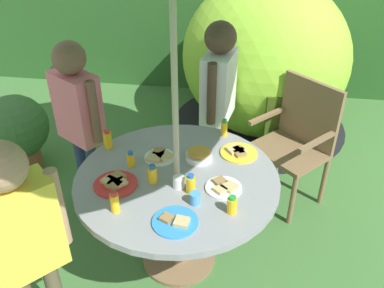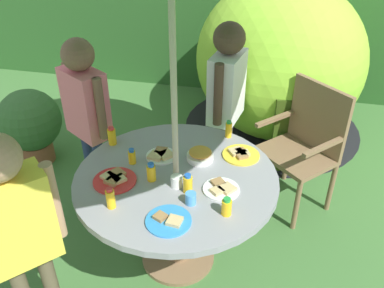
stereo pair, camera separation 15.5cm
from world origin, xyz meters
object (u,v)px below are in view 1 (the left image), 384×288
dome_tent (264,57)px  juice_bottle_spot_a (191,184)px  juice_bottle_spot_b (224,128)px  juice_bottle_center_front (131,159)px  child_in_pink_shirt (78,108)px  plate_front_edge (238,152)px  garden_table (177,194)px  cup_far (179,182)px  juice_bottle_center_back (115,202)px  juice_bottle_near_right (108,139)px  wooden_chair (298,136)px  snack_bowl (199,155)px  child_in_white_shirt (219,87)px  child_in_yellow_shirt (21,230)px  plate_far_right (160,156)px  cup_near (195,198)px  plate_mid_right (224,187)px  potted_plant (17,130)px  plate_near_left (175,221)px  juice_bottle_mid_left (232,205)px  plate_back_edge (115,183)px  juice_bottle_far_left (153,174)px

dome_tent → juice_bottle_spot_a: bearing=-117.3°
juice_bottle_spot_b → juice_bottle_center_front: bearing=-141.0°
child_in_pink_shirt → plate_front_edge: child_in_pink_shirt is taller
garden_table → cup_far: size_ratio=17.54×
juice_bottle_center_back → juice_bottle_near_right: bearing=111.2°
wooden_chair → snack_bowl: (-0.69, -0.65, 0.20)m
child_in_white_shirt → cup_far: (-0.14, -1.05, -0.13)m
juice_bottle_spot_b → cup_far: (-0.22, -0.61, -0.02)m
child_in_yellow_shirt → plate_front_edge: size_ratio=5.50×
plate_far_right → cup_far: size_ratio=2.82×
dome_tent → cup_far: dome_tent is taller
garden_table → child_in_pink_shirt: bearing=147.6°
child_in_pink_shirt → juice_bottle_spot_b: (1.06, -0.00, -0.08)m
garden_table → child_in_white_shirt: bearing=80.1°
juice_bottle_near_right → cup_far: 0.64m
cup_near → plate_mid_right: bearing=45.3°
snack_bowl → juice_bottle_near_right: 0.62m
child_in_white_shirt → child_in_yellow_shirt: bearing=-16.1°
plate_far_right → juice_bottle_near_right: (-0.37, 0.08, 0.05)m
child_in_white_shirt → plate_mid_right: (0.13, -1.03, -0.16)m
dome_tent → snack_bowl: dome_tent is taller
snack_bowl → juice_bottle_center_front: 0.43m
plate_far_right → juice_bottle_center_front: size_ratio=1.91×
plate_mid_right → snack_bowl: bearing=123.4°
dome_tent → child_in_yellow_shirt: (-1.16, -2.67, 0.10)m
juice_bottle_near_right → child_in_yellow_shirt: bearing=-97.1°
plate_mid_right → cup_near: 0.21m
potted_plant → juice_bottle_center_back: 1.84m
juice_bottle_spot_a → plate_near_left: bearing=-99.2°
juice_bottle_near_right → juice_bottle_mid_left: size_ratio=1.21×
juice_bottle_spot_b → juice_bottle_near_right: bearing=-160.9°
plate_near_left → plate_mid_right: (0.23, 0.32, 0.00)m
plate_front_edge → juice_bottle_spot_a: juice_bottle_spot_a is taller
dome_tent → plate_near_left: size_ratio=9.23×
plate_far_right → juice_bottle_spot_a: size_ratio=1.65×
dome_tent → plate_front_edge: size_ratio=9.31×
wooden_chair → child_in_yellow_shirt: (-1.43, -1.53, 0.29)m
child_in_pink_shirt → plate_mid_right: child_in_pink_shirt is taller
plate_mid_right → juice_bottle_center_front: bearing=166.1°
garden_table → cup_far: (0.03, -0.10, 0.18)m
juice_bottle_center_front → juice_bottle_mid_left: bearing=-27.5°
child_in_yellow_shirt → juice_bottle_center_front: size_ratio=12.79×
plate_near_left → dome_tent: bearing=78.9°
plate_back_edge → cup_near: (0.49, -0.10, 0.02)m
cup_far → wooden_chair: bearing=50.7°
juice_bottle_far_left → juice_bottle_mid_left: 0.52m
juice_bottle_far_left → juice_bottle_spot_a: bearing=-14.1°
juice_bottle_spot_b → cup_near: juice_bottle_spot_b is taller
snack_bowl → juice_bottle_center_front: (-0.41, -0.13, 0.01)m
plate_far_right → plate_mid_right: same height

